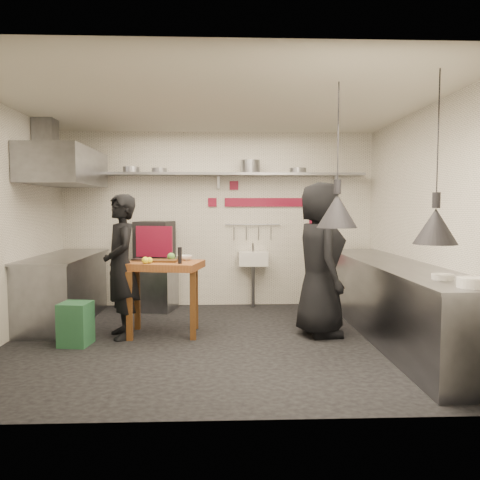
{
  "coord_description": "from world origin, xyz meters",
  "views": [
    {
      "loc": [
        0.06,
        -5.5,
        1.6
      ],
      "look_at": [
        0.28,
        0.3,
        1.19
      ],
      "focal_mm": 35.0,
      "sensor_mm": 36.0,
      "label": 1
    }
  ],
  "objects_px": {
    "chef_left": "(121,266)",
    "chef_right": "(320,259)",
    "oven_stand": "(154,284)",
    "combi_oven": "(155,240)",
    "green_bin": "(76,324)",
    "prep_table": "(164,298)"
  },
  "relations": [
    {
      "from": "chef_left",
      "to": "chef_right",
      "type": "distance_m",
      "value": 2.46
    },
    {
      "from": "oven_stand",
      "to": "combi_oven",
      "type": "relative_size",
      "value": 1.38
    },
    {
      "from": "combi_oven",
      "to": "green_bin",
      "type": "relative_size",
      "value": 1.16
    },
    {
      "from": "prep_table",
      "to": "chef_left",
      "type": "height_order",
      "value": "chef_left"
    },
    {
      "from": "prep_table",
      "to": "chef_left",
      "type": "bearing_deg",
      "value": -154.55
    },
    {
      "from": "oven_stand",
      "to": "green_bin",
      "type": "bearing_deg",
      "value": -97.13
    },
    {
      "from": "oven_stand",
      "to": "chef_right",
      "type": "height_order",
      "value": "chef_right"
    },
    {
      "from": "green_bin",
      "to": "chef_right",
      "type": "relative_size",
      "value": 0.26
    },
    {
      "from": "green_bin",
      "to": "chef_left",
      "type": "relative_size",
      "value": 0.28
    },
    {
      "from": "combi_oven",
      "to": "chef_right",
      "type": "bearing_deg",
      "value": -22.56
    },
    {
      "from": "prep_table",
      "to": "green_bin",
      "type": "bearing_deg",
      "value": -143.73
    },
    {
      "from": "green_bin",
      "to": "chef_left",
      "type": "distance_m",
      "value": 0.84
    },
    {
      "from": "chef_left",
      "to": "chef_right",
      "type": "relative_size",
      "value": 0.92
    },
    {
      "from": "prep_table",
      "to": "chef_right",
      "type": "xyz_separation_m",
      "value": [
        1.96,
        -0.09,
        0.5
      ]
    },
    {
      "from": "oven_stand",
      "to": "prep_table",
      "type": "relative_size",
      "value": 0.87
    },
    {
      "from": "combi_oven",
      "to": "prep_table",
      "type": "xyz_separation_m",
      "value": [
        0.32,
        -1.48,
        -0.63
      ]
    },
    {
      "from": "prep_table",
      "to": "combi_oven",
      "type": "bearing_deg",
      "value": 114.33
    },
    {
      "from": "chef_left",
      "to": "chef_right",
      "type": "xyz_separation_m",
      "value": [
        2.46,
        0.03,
        0.08
      ]
    },
    {
      "from": "oven_stand",
      "to": "green_bin",
      "type": "relative_size",
      "value": 1.6
    },
    {
      "from": "prep_table",
      "to": "oven_stand",
      "type": "bearing_deg",
      "value": 114.96
    },
    {
      "from": "combi_oven",
      "to": "chef_right",
      "type": "distance_m",
      "value": 2.77
    },
    {
      "from": "chef_left",
      "to": "combi_oven",
      "type": "bearing_deg",
      "value": 151.56
    }
  ]
}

